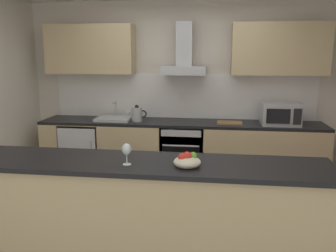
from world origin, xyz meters
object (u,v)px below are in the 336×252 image
(refrigerator, at_px, (85,151))
(microwave, at_px, (280,114))
(range_hood, at_px, (184,58))
(fruit_bowl, at_px, (187,161))
(oven, at_px, (183,152))
(chopping_board, at_px, (230,123))
(kettle, at_px, (137,114))
(sink, at_px, (114,118))
(wine_glass, at_px, (127,150))

(refrigerator, distance_m, microwave, 2.87)
(range_hood, height_order, fruit_bowl, range_hood)
(oven, height_order, refrigerator, oven)
(fruit_bowl, distance_m, chopping_board, 2.16)
(microwave, height_order, fruit_bowl, microwave)
(kettle, bearing_deg, microwave, 0.17)
(oven, bearing_deg, range_hood, 90.00)
(sink, distance_m, range_hood, 1.33)
(kettle, relative_size, range_hood, 0.40)
(refrigerator, bearing_deg, fruit_bowl, -51.57)
(oven, xyz_separation_m, refrigerator, (-1.47, -0.00, -0.03))
(sink, xyz_separation_m, wine_glass, (0.74, -2.18, 0.15))
(fruit_bowl, xyz_separation_m, chopping_board, (0.43, 2.12, -0.09))
(fruit_bowl, bearing_deg, refrigerator, 128.43)
(microwave, relative_size, kettle, 1.73)
(fruit_bowl, relative_size, chopping_board, 0.65)
(oven, bearing_deg, kettle, -177.06)
(kettle, distance_m, wine_glass, 2.17)
(kettle, distance_m, fruit_bowl, 2.28)
(refrigerator, distance_m, sink, 0.69)
(sink, xyz_separation_m, fruit_bowl, (1.23, -2.15, 0.07))
(wine_glass, bearing_deg, refrigerator, 119.22)
(refrigerator, bearing_deg, range_hood, 5.12)
(wine_glass, xyz_separation_m, chopping_board, (0.92, 2.14, -0.17))
(fruit_bowl, bearing_deg, range_hood, 95.61)
(oven, xyz_separation_m, range_hood, (0.00, 0.13, 1.33))
(range_hood, bearing_deg, kettle, -166.02)
(microwave, xyz_separation_m, wine_glass, (-1.59, -2.14, 0.03))
(wine_glass, xyz_separation_m, fruit_bowl, (0.49, 0.02, -0.08))
(microwave, distance_m, range_hood, 1.52)
(refrigerator, bearing_deg, oven, 0.11)
(oven, relative_size, kettle, 2.77)
(refrigerator, xyz_separation_m, chopping_board, (2.13, -0.02, 0.49))
(fruit_bowl, bearing_deg, sink, 119.73)
(microwave, height_order, range_hood, range_hood)
(oven, bearing_deg, microwave, -1.21)
(sink, relative_size, wine_glass, 2.81)
(fruit_bowl, bearing_deg, microwave, 62.53)
(sink, bearing_deg, chopping_board, -1.20)
(chopping_board, bearing_deg, fruit_bowl, -101.44)
(wine_glass, bearing_deg, kettle, 100.40)
(sink, height_order, kettle, sink)
(refrigerator, height_order, chopping_board, chopping_board)
(kettle, height_order, wine_glass, kettle)
(range_hood, relative_size, chopping_board, 2.12)
(sink, xyz_separation_m, chopping_board, (1.66, -0.03, -0.02))
(refrigerator, relative_size, range_hood, 1.18)
(range_hood, bearing_deg, wine_glass, -96.56)
(sink, bearing_deg, kettle, -7.25)
(range_hood, relative_size, fruit_bowl, 3.27)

